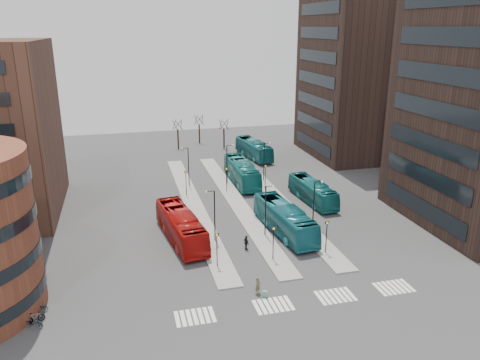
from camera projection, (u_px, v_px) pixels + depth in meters
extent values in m
plane|color=#303033|center=(300.00, 330.00, 37.95)|extent=(160.00, 160.00, 0.00)
cube|color=gray|center=(194.00, 205.00, 64.59)|extent=(2.50, 45.00, 0.15)
cube|color=gray|center=(236.00, 201.00, 66.01)|extent=(2.50, 45.00, 0.15)
cube|color=gray|center=(276.00, 197.00, 67.43)|extent=(2.50, 45.00, 0.15)
cube|color=navy|center=(265.00, 294.00, 42.59)|extent=(0.55, 0.49, 0.59)
imported|color=#AE0F0D|center=(181.00, 226.00, 53.54)|extent=(4.70, 12.93, 3.52)
imported|color=#166671|center=(285.00, 219.00, 55.44)|extent=(4.21, 12.79, 3.50)
imported|color=#156C6C|center=(242.00, 172.00, 73.39)|extent=(3.06, 12.82, 3.57)
imported|color=#136063|center=(312.00, 191.00, 65.48)|extent=(3.36, 11.14, 3.06)
imported|color=#135C62|center=(254.00, 149.00, 87.67)|extent=(4.34, 12.19, 3.32)
imported|color=brown|center=(258.00, 285.00, 42.93)|extent=(0.74, 0.70, 1.70)
imported|color=black|center=(200.00, 233.00, 54.01)|extent=(0.83, 0.69, 1.57)
imported|color=black|center=(246.00, 243.00, 51.50)|extent=(0.70, 1.04, 1.64)
imported|color=black|center=(278.00, 232.00, 54.28)|extent=(0.58, 1.00, 1.53)
imported|color=gray|center=(34.00, 323.00, 38.16)|extent=(1.74, 1.22, 0.87)
imported|color=gray|center=(35.00, 317.00, 38.83)|extent=(1.65, 0.83, 0.95)
imported|color=gray|center=(38.00, 308.00, 40.16)|extent=(1.67, 0.62, 0.87)
cube|color=silver|center=(177.00, 319.00, 39.39)|extent=(0.35, 2.40, 0.01)
cube|color=silver|center=(183.00, 318.00, 39.51)|extent=(0.35, 2.40, 0.01)
cube|color=silver|center=(189.00, 317.00, 39.62)|extent=(0.35, 2.40, 0.01)
cube|color=silver|center=(195.00, 317.00, 39.74)|extent=(0.35, 2.40, 0.01)
cube|color=silver|center=(201.00, 316.00, 39.86)|extent=(0.35, 2.40, 0.01)
cube|color=silver|center=(207.00, 315.00, 39.98)|extent=(0.35, 2.40, 0.01)
cube|color=silver|center=(212.00, 314.00, 40.10)|extent=(0.35, 2.40, 0.01)
cube|color=silver|center=(257.00, 307.00, 41.04)|extent=(0.35, 2.40, 0.01)
cube|color=silver|center=(262.00, 307.00, 41.16)|extent=(0.35, 2.40, 0.01)
cube|color=silver|center=(268.00, 306.00, 41.28)|extent=(0.35, 2.40, 0.01)
cube|color=silver|center=(273.00, 305.00, 41.40)|extent=(0.35, 2.40, 0.01)
cube|color=silver|center=(279.00, 304.00, 41.51)|extent=(0.35, 2.40, 0.01)
cube|color=silver|center=(284.00, 303.00, 41.63)|extent=(0.35, 2.40, 0.01)
cube|color=silver|center=(289.00, 303.00, 41.75)|extent=(0.35, 2.40, 0.01)
cube|color=silver|center=(320.00, 298.00, 42.46)|extent=(0.35, 2.40, 0.01)
cube|color=silver|center=(325.00, 297.00, 42.58)|extent=(0.35, 2.40, 0.01)
cube|color=silver|center=(330.00, 297.00, 42.70)|extent=(0.35, 2.40, 0.01)
cube|color=silver|center=(335.00, 296.00, 42.81)|extent=(0.35, 2.40, 0.01)
cube|color=silver|center=(340.00, 295.00, 42.93)|extent=(0.35, 2.40, 0.01)
cube|color=silver|center=(345.00, 294.00, 43.05)|extent=(0.35, 2.40, 0.01)
cube|color=silver|center=(350.00, 294.00, 43.17)|extent=(0.35, 2.40, 0.01)
cube|color=silver|center=(379.00, 289.00, 43.88)|extent=(0.35, 2.40, 0.01)
cube|color=silver|center=(384.00, 289.00, 44.00)|extent=(0.35, 2.40, 0.01)
cube|color=silver|center=(389.00, 288.00, 44.11)|extent=(0.35, 2.40, 0.01)
cube|color=silver|center=(394.00, 287.00, 44.23)|extent=(0.35, 2.40, 0.01)
cube|color=silver|center=(398.00, 286.00, 44.35)|extent=(0.35, 2.40, 0.01)
cube|color=silver|center=(403.00, 286.00, 44.47)|extent=(0.35, 2.40, 0.01)
cube|color=silver|center=(408.00, 285.00, 44.59)|extent=(0.35, 2.40, 0.01)
cube|color=black|center=(421.00, 207.00, 57.09)|extent=(0.12, 16.00, 2.00)
cube|color=black|center=(425.00, 176.00, 55.84)|extent=(0.12, 16.00, 2.00)
cube|color=black|center=(430.00, 143.00, 54.59)|extent=(0.12, 16.00, 2.00)
cube|color=black|center=(434.00, 109.00, 53.35)|extent=(0.12, 16.00, 2.00)
cube|color=black|center=(439.00, 74.00, 52.10)|extent=(0.12, 16.00, 2.00)
cube|color=black|center=(444.00, 36.00, 50.85)|extent=(0.12, 16.00, 2.00)
cube|color=black|center=(366.00, 75.00, 86.86)|extent=(20.00, 20.00, 30.00)
cube|color=black|center=(312.00, 143.00, 88.38)|extent=(0.12, 16.00, 2.00)
cube|color=black|center=(313.00, 122.00, 87.13)|extent=(0.12, 16.00, 2.00)
cube|color=black|center=(315.00, 101.00, 85.88)|extent=(0.12, 16.00, 2.00)
cube|color=black|center=(316.00, 79.00, 84.64)|extent=(0.12, 16.00, 2.00)
cube|color=black|center=(317.00, 56.00, 83.39)|extent=(0.12, 16.00, 2.00)
cube|color=black|center=(318.00, 33.00, 82.15)|extent=(0.12, 16.00, 2.00)
cube|color=black|center=(319.00, 8.00, 80.90)|extent=(0.12, 16.00, 2.00)
cylinder|color=black|center=(217.00, 250.00, 47.37)|extent=(0.10, 0.10, 3.50)
cube|color=black|center=(217.00, 235.00, 46.82)|extent=(0.45, 0.10, 0.30)
cube|color=yellow|center=(217.00, 235.00, 46.76)|extent=(0.20, 0.02, 0.20)
cylinder|color=black|center=(186.00, 183.00, 67.61)|extent=(0.10, 0.10, 3.50)
cube|color=black|center=(186.00, 172.00, 67.07)|extent=(0.45, 0.10, 0.30)
cube|color=yellow|center=(186.00, 172.00, 67.01)|extent=(0.20, 0.02, 0.20)
cylinder|color=black|center=(273.00, 244.00, 48.78)|extent=(0.10, 0.10, 3.50)
cube|color=black|center=(274.00, 228.00, 48.24)|extent=(0.45, 0.10, 0.30)
cube|color=yellow|center=(274.00, 229.00, 48.18)|extent=(0.20, 0.02, 0.20)
cylinder|color=black|center=(226.00, 180.00, 69.03)|extent=(0.10, 0.10, 3.50)
cube|color=black|center=(226.00, 169.00, 68.49)|extent=(0.45, 0.10, 0.30)
cube|color=yellow|center=(226.00, 169.00, 68.43)|extent=(0.20, 0.02, 0.20)
cylinder|color=black|center=(326.00, 238.00, 50.20)|extent=(0.10, 0.10, 3.50)
cube|color=black|center=(327.00, 223.00, 49.66)|extent=(0.45, 0.10, 0.30)
cube|color=yellow|center=(327.00, 223.00, 49.60)|extent=(0.20, 0.02, 0.20)
cylinder|color=black|center=(265.00, 177.00, 70.45)|extent=(0.10, 0.10, 3.50)
cube|color=black|center=(265.00, 166.00, 69.90)|extent=(0.45, 0.10, 0.30)
cube|color=yellow|center=(266.00, 166.00, 69.85)|extent=(0.20, 0.02, 0.20)
cylinder|color=black|center=(215.00, 216.00, 52.73)|extent=(0.14, 0.14, 6.00)
cylinder|color=black|center=(210.00, 191.00, 51.69)|extent=(0.90, 0.08, 0.08)
sphere|color=silver|center=(206.00, 192.00, 51.59)|extent=(0.24, 0.24, 0.24)
cylinder|color=black|center=(189.00, 167.00, 71.14)|extent=(0.14, 0.14, 6.00)
cylinder|color=black|center=(185.00, 148.00, 70.10)|extent=(0.90, 0.08, 0.08)
sphere|color=silver|center=(182.00, 148.00, 69.99)|extent=(0.24, 0.24, 0.24)
cylinder|color=black|center=(265.00, 211.00, 54.15)|extent=(0.14, 0.14, 6.00)
cylinder|color=black|center=(270.00, 186.00, 53.32)|extent=(0.90, 0.08, 0.08)
sphere|color=silver|center=(273.00, 186.00, 53.43)|extent=(0.24, 0.24, 0.24)
cylinder|color=black|center=(227.00, 164.00, 72.56)|extent=(0.14, 0.14, 6.00)
cylinder|color=black|center=(230.00, 145.00, 71.73)|extent=(0.90, 0.08, 0.08)
sphere|color=silver|center=(232.00, 145.00, 71.84)|extent=(0.24, 0.24, 0.24)
cylinder|color=black|center=(314.00, 206.00, 55.57)|extent=(0.14, 0.14, 6.00)
cylinder|color=black|center=(318.00, 182.00, 54.74)|extent=(0.90, 0.08, 0.08)
sphere|color=silver|center=(322.00, 182.00, 54.85)|extent=(0.24, 0.24, 0.24)
cylinder|color=black|center=(264.00, 162.00, 73.98)|extent=(0.14, 0.14, 6.00)
cylinder|color=black|center=(267.00, 143.00, 73.15)|extent=(0.90, 0.08, 0.08)
sphere|color=silver|center=(270.00, 143.00, 73.26)|extent=(0.24, 0.24, 0.24)
cylinder|color=black|center=(178.00, 139.00, 93.92)|extent=(0.30, 0.30, 4.00)
cylinder|color=black|center=(181.00, 125.00, 93.18)|extent=(0.10, 1.56, 1.95)
cylinder|color=black|center=(178.00, 124.00, 93.68)|extent=(1.48, 0.59, 1.97)
cylinder|color=black|center=(174.00, 125.00, 93.26)|extent=(0.90, 1.31, 1.99)
cylinder|color=black|center=(175.00, 125.00, 92.50)|extent=(0.89, 1.31, 1.99)
cylinder|color=black|center=(179.00, 125.00, 92.45)|extent=(1.48, 0.58, 1.97)
cylinder|color=black|center=(199.00, 134.00, 98.78)|extent=(0.30, 0.30, 4.00)
cylinder|color=black|center=(202.00, 120.00, 98.04)|extent=(0.10, 1.56, 1.95)
cylinder|color=black|center=(199.00, 119.00, 98.54)|extent=(1.48, 0.59, 1.97)
cylinder|color=black|center=(196.00, 120.00, 98.12)|extent=(0.90, 1.31, 1.99)
cylinder|color=black|center=(197.00, 120.00, 97.37)|extent=(0.89, 1.31, 1.99)
cylinder|color=black|center=(201.00, 121.00, 97.32)|extent=(1.48, 0.58, 1.97)
cylinder|color=black|center=(224.00, 139.00, 94.21)|extent=(0.30, 0.30, 4.00)
cylinder|color=black|center=(227.00, 124.00, 93.47)|extent=(0.10, 1.56, 1.95)
cylinder|color=black|center=(224.00, 124.00, 93.97)|extent=(1.48, 0.59, 1.97)
cylinder|color=black|center=(221.00, 124.00, 93.55)|extent=(0.90, 1.31, 1.99)
cylinder|color=black|center=(221.00, 125.00, 92.79)|extent=(0.89, 1.31, 1.99)
cylinder|color=black|center=(226.00, 125.00, 92.74)|extent=(1.48, 0.58, 1.97)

